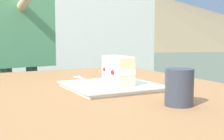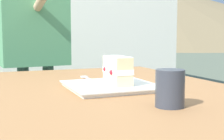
{
  "view_description": "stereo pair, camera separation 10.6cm",
  "coord_description": "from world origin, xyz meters",
  "px_view_note": "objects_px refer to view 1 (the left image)",
  "views": [
    {
      "loc": [
        -0.77,
        0.48,
        0.94
      ],
      "look_at": [
        0.16,
        -0.0,
        0.82
      ],
      "focal_mm": 50.89,
      "sensor_mm": 36.0,
      "label": 1
    },
    {
      "loc": [
        -0.81,
        0.38,
        0.94
      ],
      "look_at": [
        0.16,
        -0.0,
        0.82
      ],
      "focal_mm": 50.89,
      "sensor_mm": 36.0,
      "label": 2
    }
  ],
  "objects_px": {
    "patio_table": "(136,130)",
    "dessert_fork": "(83,79)",
    "dessert_plate": "(112,86)",
    "cake_slice": "(118,70)",
    "coffee_cup": "(179,87)",
    "diner_person": "(18,26)",
    "parked_car_near": "(93,38)"
  },
  "relations": [
    {
      "from": "patio_table",
      "to": "diner_person",
      "type": "height_order",
      "value": "diner_person"
    },
    {
      "from": "coffee_cup",
      "to": "parked_car_near",
      "type": "xyz_separation_m",
      "value": [
        14.75,
        -6.32,
        -0.05
      ]
    },
    {
      "from": "diner_person",
      "to": "dessert_fork",
      "type": "bearing_deg",
      "value": -172.65
    },
    {
      "from": "patio_table",
      "to": "diner_person",
      "type": "xyz_separation_m",
      "value": [
        1.17,
        0.11,
        0.33
      ]
    },
    {
      "from": "parked_car_near",
      "to": "cake_slice",
      "type": "bearing_deg",
      "value": 156.32
    },
    {
      "from": "cake_slice",
      "to": "coffee_cup",
      "type": "height_order",
      "value": "cake_slice"
    },
    {
      "from": "diner_person",
      "to": "parked_car_near",
      "type": "bearing_deg",
      "value": -25.69
    },
    {
      "from": "dessert_fork",
      "to": "coffee_cup",
      "type": "bearing_deg",
      "value": -175.26
    },
    {
      "from": "dessert_fork",
      "to": "diner_person",
      "type": "relative_size",
      "value": 0.11
    },
    {
      "from": "cake_slice",
      "to": "dessert_fork",
      "type": "height_order",
      "value": "cake_slice"
    },
    {
      "from": "patio_table",
      "to": "coffee_cup",
      "type": "height_order",
      "value": "coffee_cup"
    },
    {
      "from": "patio_table",
      "to": "cake_slice",
      "type": "relative_size",
      "value": 12.29
    },
    {
      "from": "dessert_plate",
      "to": "cake_slice",
      "type": "xyz_separation_m",
      "value": [
        -0.02,
        -0.01,
        0.05
      ]
    },
    {
      "from": "patio_table",
      "to": "dessert_plate",
      "type": "distance_m",
      "value": 0.2
    },
    {
      "from": "patio_table",
      "to": "dessert_plate",
      "type": "xyz_separation_m",
      "value": [
        0.16,
        -0.0,
        0.11
      ]
    },
    {
      "from": "coffee_cup",
      "to": "dessert_plate",
      "type": "bearing_deg",
      "value": 6.4
    },
    {
      "from": "patio_table",
      "to": "dessert_plate",
      "type": "relative_size",
      "value": 5.57
    },
    {
      "from": "patio_table",
      "to": "dessert_fork",
      "type": "distance_m",
      "value": 0.41
    },
    {
      "from": "dessert_plate",
      "to": "parked_car_near",
      "type": "relative_size",
      "value": 0.07
    },
    {
      "from": "coffee_cup",
      "to": "parked_car_near",
      "type": "bearing_deg",
      "value": -23.2
    },
    {
      "from": "dessert_plate",
      "to": "coffee_cup",
      "type": "bearing_deg",
      "value": -173.6
    },
    {
      "from": "dessert_fork",
      "to": "patio_table",
      "type": "bearing_deg",
      "value": -179.07
    },
    {
      "from": "dessert_fork",
      "to": "dessert_plate",
      "type": "bearing_deg",
      "value": -177.44
    },
    {
      "from": "patio_table",
      "to": "coffee_cup",
      "type": "relative_size",
      "value": 16.91
    },
    {
      "from": "dessert_plate",
      "to": "dessert_fork",
      "type": "bearing_deg",
      "value": 2.56
    },
    {
      "from": "patio_table",
      "to": "parked_car_near",
      "type": "bearing_deg",
      "value": -23.53
    },
    {
      "from": "dessert_fork",
      "to": "coffee_cup",
      "type": "relative_size",
      "value": 1.8
    },
    {
      "from": "cake_slice",
      "to": "diner_person",
      "type": "distance_m",
      "value": 1.04
    },
    {
      "from": "patio_table",
      "to": "dessert_plate",
      "type": "bearing_deg",
      "value": -1.42
    },
    {
      "from": "parked_car_near",
      "to": "coffee_cup",
      "type": "bearing_deg",
      "value": 156.8
    },
    {
      "from": "dessert_fork",
      "to": "diner_person",
      "type": "distance_m",
      "value": 0.81
    },
    {
      "from": "coffee_cup",
      "to": "diner_person",
      "type": "distance_m",
      "value": 1.33
    }
  ]
}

